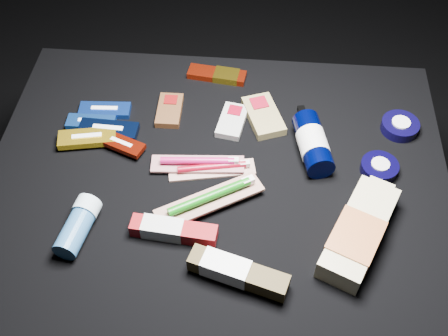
# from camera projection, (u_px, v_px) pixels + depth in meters

# --- Properties ---
(ground) EXTENTS (3.00, 3.00, 0.00)m
(ground) POSITION_uv_depth(u_px,v_px,m) (218.00, 271.00, 1.49)
(ground) COLOR black
(ground) RESTS_ON ground
(cloth_table) EXTENTS (0.98, 0.78, 0.40)m
(cloth_table) POSITION_uv_depth(u_px,v_px,m) (217.00, 229.00, 1.34)
(cloth_table) COLOR black
(cloth_table) RESTS_ON ground
(luna_bar_0) EXTENTS (0.12, 0.05, 0.02)m
(luna_bar_0) POSITION_uv_depth(u_px,v_px,m) (105.00, 110.00, 1.30)
(luna_bar_0) COLOR #153FAB
(luna_bar_0) RESTS_ON cloth_table
(luna_bar_1) EXTENTS (0.11, 0.04, 0.01)m
(luna_bar_1) POSITION_uv_depth(u_px,v_px,m) (91.00, 122.00, 1.27)
(luna_bar_1) COLOR #1B52B2
(luna_bar_1) RESTS_ON cloth_table
(luna_bar_2) EXTENTS (0.13, 0.05, 0.02)m
(luna_bar_2) POSITION_uv_depth(u_px,v_px,m) (108.00, 130.00, 1.25)
(luna_bar_2) COLOR black
(luna_bar_2) RESTS_ON cloth_table
(luna_bar_3) EXTENTS (0.13, 0.07, 0.02)m
(luna_bar_3) POSITION_uv_depth(u_px,v_px,m) (87.00, 138.00, 1.24)
(luna_bar_3) COLOR gold
(luna_bar_3) RESTS_ON cloth_table
(luna_bar_4) EXTENTS (0.11, 0.07, 0.01)m
(luna_bar_4) POSITION_uv_depth(u_px,v_px,m) (122.00, 144.00, 1.22)
(luna_bar_4) COLOR maroon
(luna_bar_4) RESTS_ON cloth_table
(clif_bar_0) EXTENTS (0.06, 0.10, 0.02)m
(clif_bar_0) POSITION_uv_depth(u_px,v_px,m) (170.00, 109.00, 1.30)
(clif_bar_0) COLOR #4E2E17
(clif_bar_0) RESTS_ON cloth_table
(clif_bar_1) EXTENTS (0.07, 0.11, 0.02)m
(clif_bar_1) POSITION_uv_depth(u_px,v_px,m) (233.00, 120.00, 1.28)
(clif_bar_1) COLOR #ADADA6
(clif_bar_1) RESTS_ON cloth_table
(clif_bar_2) EXTENTS (0.11, 0.14, 0.02)m
(clif_bar_2) POSITION_uv_depth(u_px,v_px,m) (263.00, 114.00, 1.29)
(clif_bar_2) COLOR olive
(clif_bar_2) RESTS_ON cloth_table
(power_bar) EXTENTS (0.15, 0.06, 0.02)m
(power_bar) POSITION_uv_depth(u_px,v_px,m) (220.00, 75.00, 1.38)
(power_bar) COLOR maroon
(power_bar) RESTS_ON cloth_table
(lotion_bottle) EXTENTS (0.09, 0.20, 0.06)m
(lotion_bottle) POSITION_uv_depth(u_px,v_px,m) (313.00, 143.00, 1.21)
(lotion_bottle) COLOR black
(lotion_bottle) RESTS_ON cloth_table
(cream_tin_upper) EXTENTS (0.08, 0.08, 0.03)m
(cream_tin_upper) POSITION_uv_depth(u_px,v_px,m) (400.00, 126.00, 1.26)
(cream_tin_upper) COLOR black
(cream_tin_upper) RESTS_ON cloth_table
(cream_tin_lower) EXTENTS (0.08, 0.08, 0.02)m
(cream_tin_lower) POSITION_uv_depth(u_px,v_px,m) (379.00, 167.00, 1.19)
(cream_tin_lower) COLOR black
(cream_tin_lower) RESTS_ON cloth_table
(bodywash_bottle) EXTENTS (0.17, 0.25, 0.05)m
(bodywash_bottle) POSITION_uv_depth(u_px,v_px,m) (358.00, 234.00, 1.07)
(bodywash_bottle) COLOR #C7BC8F
(bodywash_bottle) RESTS_ON cloth_table
(deodorant_stick) EXTENTS (0.07, 0.13, 0.05)m
(deodorant_stick) POSITION_uv_depth(u_px,v_px,m) (78.00, 225.00, 1.08)
(deodorant_stick) COLOR #295A89
(deodorant_stick) RESTS_ON cloth_table
(toothbrush_pack_0) EXTENTS (0.19, 0.08, 0.02)m
(toothbrush_pack_0) POSITION_uv_depth(u_px,v_px,m) (213.00, 169.00, 1.19)
(toothbrush_pack_0) COLOR silver
(toothbrush_pack_0) RESTS_ON cloth_table
(toothbrush_pack_1) EXTENTS (0.20, 0.06, 0.02)m
(toothbrush_pack_1) POSITION_uv_depth(u_px,v_px,m) (199.00, 163.00, 1.19)
(toothbrush_pack_1) COLOR #BAB1AE
(toothbrush_pack_1) RESTS_ON cloth_table
(toothbrush_pack_2) EXTENTS (0.22, 0.16, 0.03)m
(toothbrush_pack_2) POSITION_uv_depth(u_px,v_px,m) (211.00, 198.00, 1.12)
(toothbrush_pack_2) COLOR #B3ADA6
(toothbrush_pack_2) RESTS_ON cloth_table
(toothpaste_carton_red) EXTENTS (0.17, 0.05, 0.03)m
(toothpaste_carton_red) POSITION_uv_depth(u_px,v_px,m) (170.00, 230.00, 1.08)
(toothpaste_carton_red) COLOR maroon
(toothpaste_carton_red) RESTS_ON cloth_table
(toothpaste_carton_green) EXTENTS (0.19, 0.09, 0.04)m
(toothpaste_carton_green) POSITION_uv_depth(u_px,v_px,m) (234.00, 271.00, 1.02)
(toothpaste_carton_green) COLOR #392C11
(toothpaste_carton_green) RESTS_ON cloth_table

